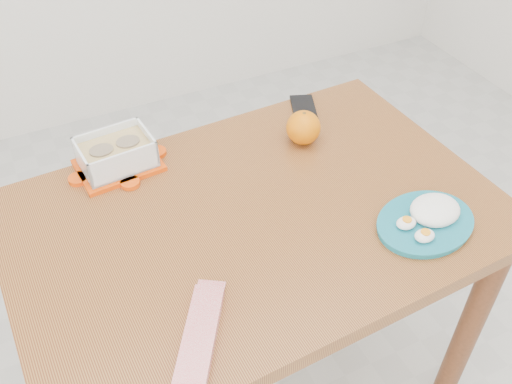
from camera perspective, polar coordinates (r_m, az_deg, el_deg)
name	(u,v)px	position (r m, az deg, el deg)	size (l,w,h in m)	color
dining_table	(256,248)	(1.33, 0.00, -5.65)	(1.09, 0.76, 0.75)	#95612A
food_container	(116,154)	(1.38, -13.79, 3.71)	(0.20, 0.16, 0.08)	#E64406
orange_fruit	(303,128)	(1.42, 4.76, 6.44)	(0.09, 0.09, 0.09)	orange
rice_plate	(429,217)	(1.26, 16.90, -2.41)	(0.26, 0.26, 0.06)	#187184
candy_bar	(199,340)	(1.03, -5.71, -14.50)	(0.22, 0.06, 0.02)	red
smartphone	(304,108)	(1.56, 4.79, 8.35)	(0.06, 0.12, 0.01)	black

